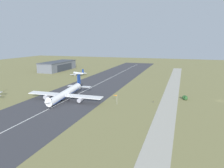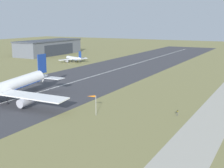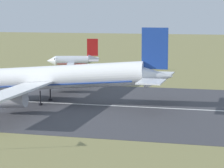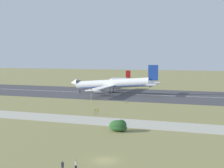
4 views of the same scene
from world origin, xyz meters
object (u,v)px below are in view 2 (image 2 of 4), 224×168
windsock_pole (92,97)px  runway_sign (177,112)px  airplane_parked_centre (74,59)px  airplane_landing (2,89)px

windsock_pole → runway_sign: size_ratio=3.78×
airplane_parked_centre → airplane_landing: bearing=-157.8°
windsock_pole → airplane_landing: bearing=93.9°
airplane_parked_centre → windsock_pole: size_ratio=3.44×
airplane_landing → windsock_pole: size_ratio=8.72×
runway_sign → airplane_landing: bearing=103.6°
airplane_landing → airplane_parked_centre: airplane_landing is taller
airplane_landing → airplane_parked_centre: size_ratio=2.54×
windsock_pole → runway_sign: windsock_pole is taller
airplane_parked_centre → runway_sign: (-90.04, -101.73, -1.28)m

